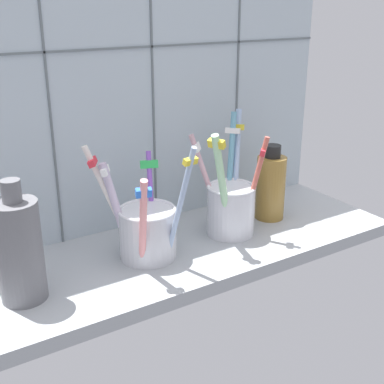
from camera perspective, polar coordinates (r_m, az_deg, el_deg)
counter_slab at (r=76.96cm, az=-0.08°, el=-6.48°), size 64.00×22.00×2.00cm
tile_wall_back at (r=79.97cm, az=-4.75°, el=10.83°), size 64.00×2.20×45.00cm
toothbrush_cup_left at (r=71.13cm, az=-5.07°, el=-4.19°), size 11.61×13.38×17.74cm
toothbrush_cup_right at (r=78.15cm, az=4.41°, el=-1.37°), size 12.04×10.57×18.22cm
ceramic_vase at (r=63.85cm, az=-18.79°, el=-6.12°), size 5.52×5.52×15.33cm
soap_bottle at (r=84.38cm, az=8.80°, el=0.68°), size 4.79×4.79×12.49cm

